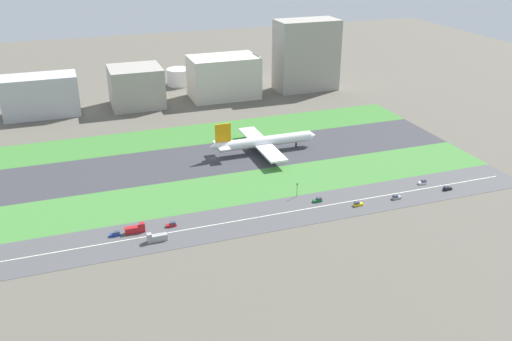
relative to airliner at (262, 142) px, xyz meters
The scene contains 24 objects.
ground_plane 29.77m from the airliner, behind, with size 800.00×800.00×0.00m, color #5B564C.
runway 29.76m from the airliner, behind, with size 280.00×46.00×0.10m, color #38383D.
grass_median_north 50.66m from the airliner, 125.38° to the left, with size 280.00×36.00×0.10m, color #3D7A33.
grass_median_south 50.66m from the airliner, 125.38° to the right, with size 280.00×36.00×0.10m, color #427F38.
highway 78.83m from the airliner, 111.74° to the right, with size 280.00×28.00×0.10m, color #4C4C4F.
highway_centerline 78.83m from the airliner, 111.74° to the right, with size 266.00×0.50×0.01m, color silver.
airliner is the anchor object (origin of this frame).
car_6 87.76m from the airliner, 62.92° to the right, with size 4.40×1.80×2.00m.
car_2 95.65m from the airliner, 134.60° to the right, with size 4.40×1.80×2.00m.
truck_0 107.08m from the airliner, 140.53° to the right, with size 8.40×2.50×4.00m.
car_1 68.28m from the airliner, 87.33° to the right, with size 4.40×1.80×2.00m.
car_4 80.48m from the airliner, 76.25° to the right, with size 4.40×1.80×2.00m.
car_5 113.81m from the airliner, 143.26° to the right, with size 4.40×1.80×2.00m.
car_3 104.36m from the airliner, 48.45° to the right, with size 4.40×1.80×2.00m.
car_0 92.06m from the airliner, 47.72° to the right, with size 4.40×1.80×2.00m.
truck_1 108.62m from the airliner, 134.05° to the right, with size 8.40×2.50×4.00m.
traffic_light 60.18m from the airliner, 94.00° to the right, with size 0.36×0.50×7.20m.
terminal_building 165.05m from the airliner, 136.26° to the left, with size 49.58×24.60×27.55m, color #B2B2B7.
hangar_building 126.58m from the airliner, 115.53° to the left, with size 36.43×34.43×28.26m, color #9E998E.
office_tower 114.89m from the airliner, 84.57° to the left, with size 50.42×31.99×30.95m, color beige.
cargo_warehouse 139.88m from the airliner, 55.51° to the left, with size 47.80×25.05×54.20m, color #9E998E.
fuel_tank_west 159.57m from the airliner, 94.85° to the left, with size 20.36×20.36×13.44m, color silver.
fuel_tank_centre 159.84m from the airliner, 84.16° to the left, with size 21.22×21.22×16.33m, color silver.
fuel_tank_east 165.41m from the airliner, 74.03° to the left, with size 22.98×22.98×17.91m, color silver.
Camera 1 is at (-73.91, -279.05, 120.90)m, focal length 38.91 mm.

